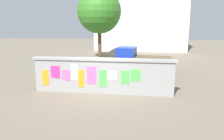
# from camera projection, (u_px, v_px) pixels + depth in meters

# --- Properties ---
(ground) EXTENTS (60.00, 60.00, 0.00)m
(ground) POSITION_uv_depth(u_px,v_px,m) (120.00, 65.00, 19.24)
(ground) COLOR #6B6051
(poster_wall) EXTENTS (7.17, 0.42, 1.79)m
(poster_wall) POSITION_uv_depth(u_px,v_px,m) (103.00, 75.00, 11.30)
(poster_wall) COLOR gray
(poster_wall) RESTS_ON ground
(auto_rickshaw_truck) EXTENTS (3.75, 1.91, 1.85)m
(auto_rickshaw_truck) POSITION_uv_depth(u_px,v_px,m) (141.00, 62.00, 15.41)
(auto_rickshaw_truck) COLOR black
(auto_rickshaw_truck) RESTS_ON ground
(motorcycle) EXTENTS (1.90, 0.56, 0.87)m
(motorcycle) POSITION_uv_depth(u_px,v_px,m) (93.00, 69.00, 15.09)
(motorcycle) COLOR black
(motorcycle) RESTS_ON ground
(bicycle_near) EXTENTS (1.65, 0.61, 0.95)m
(bicycle_near) POSITION_uv_depth(u_px,v_px,m) (64.00, 76.00, 13.45)
(bicycle_near) COLOR black
(bicycle_near) RESTS_ON ground
(bicycle_far) EXTENTS (1.71, 0.44, 0.95)m
(bicycle_far) POSITION_uv_depth(u_px,v_px,m) (79.00, 65.00, 17.08)
(bicycle_far) COLOR black
(bicycle_far) RESTS_ON ground
(person_walking) EXTENTS (0.47, 0.47, 1.62)m
(person_walking) POSITION_uv_depth(u_px,v_px,m) (90.00, 70.00, 12.30)
(person_walking) COLOR #338CBF
(person_walking) RESTS_ON ground
(person_bystander) EXTENTS (0.35, 0.35, 1.62)m
(person_bystander) POSITION_uv_depth(u_px,v_px,m) (123.00, 70.00, 12.18)
(person_bystander) COLOR yellow
(person_bystander) RESTS_ON ground
(tree_roadside) EXTENTS (4.16, 4.16, 6.60)m
(tree_roadside) POSITION_uv_depth(u_px,v_px,m) (99.00, 12.00, 21.46)
(tree_roadside) COLOR brown
(tree_roadside) RESTS_ON ground
(building_background) EXTENTS (11.55, 5.21, 9.06)m
(building_background) POSITION_uv_depth(u_px,v_px,m) (141.00, 14.00, 29.00)
(building_background) COLOR white
(building_background) RESTS_ON ground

